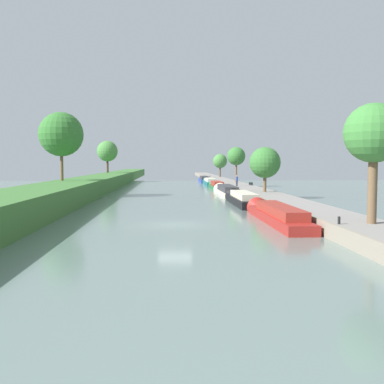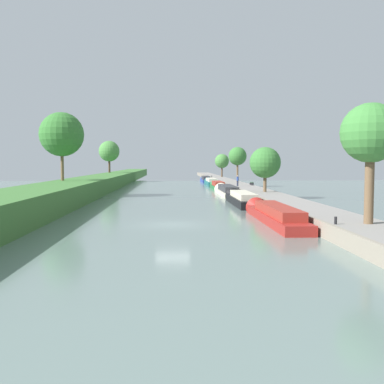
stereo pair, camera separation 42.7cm
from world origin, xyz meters
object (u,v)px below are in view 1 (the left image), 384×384
Objects in this scene: narrowboat_red at (275,214)px; park_bench at (251,183)px; narrowboat_black at (242,199)px; narrowboat_cream at (226,191)px; narrowboat_green at (216,186)px; narrowboat_teal at (210,182)px; mooring_bollard_near at (339,220)px; mooring_bollard_far at (210,176)px; narrowboat_blue at (204,180)px; person_walking at (237,180)px.

park_bench reaches higher than narrowboat_red.
narrowboat_cream is (0.13, 14.61, -0.03)m from narrowboat_black.
narrowboat_teal is at bearing 89.73° from narrowboat_green.
narrowboat_red is 33.00× the size of mooring_bollard_near.
narrowboat_green is 51.24m from mooring_bollard_near.
narrowboat_cream is at bearing -123.06° from park_bench.
park_bench reaches higher than mooring_bollard_near.
narrowboat_black is at bearing -91.93° from mooring_bollard_far.
narrowboat_blue reaches higher than narrowboat_green.
mooring_bollard_far is at bearing 90.00° from mooring_bollard_near.
narrowboat_cream is 1.15× the size of narrowboat_teal.
narrowboat_black is at bearing -97.13° from person_walking.
narrowboat_black is 41.84m from narrowboat_teal.
narrowboat_green is 0.88× the size of narrowboat_teal.
park_bench is at bearing 44.33° from person_walking.
narrowboat_blue is (-0.10, 26.81, 0.04)m from narrowboat_green.
narrowboat_black is 23.10m from mooring_bollard_near.
narrowboat_blue is 33.13m from park_bench.
narrowboat_black is at bearing -90.52° from narrowboat_cream.
person_walking is (2.26, -8.53, 1.26)m from narrowboat_green.
narrowboat_teal is at bearing 89.71° from narrowboat_cream.
narrowboat_black is 60.19m from mooring_bollard_far.
narrowboat_blue is 7.66× the size of park_bench.
narrowboat_red is 1.14× the size of narrowboat_teal.
narrowboat_black is (-0.27, 14.56, 0.02)m from narrowboat_red.
narrowboat_green is at bearing 104.82° from person_walking.
mooring_bollard_far is (1.92, 5.14, 0.58)m from narrowboat_blue.
person_walking is 42.68m from mooring_bollard_near.
park_bench is at bearing 56.94° from narrowboat_cream.
mooring_bollard_near is at bearing -90.58° from person_walking.
narrowboat_black reaches higher than mooring_bollard_far.
narrowboat_red is 1.29× the size of narrowboat_blue.
narrowboat_red is 8.65m from mooring_bollard_near.
narrowboat_blue is (-0.03, 40.40, 0.03)m from narrowboat_cream.
park_bench is at bearing -85.33° from mooring_bollard_far.
mooring_bollard_near is (1.92, -78.01, 0.58)m from narrowboat_blue.
mooring_bollard_far is at bearing 84.52° from narrowboat_teal.
narrowboat_teal reaches higher than narrowboat_cream.
narrowboat_green is 6.90× the size of person_walking.
narrowboat_green is at bearing -93.26° from mooring_bollard_far.
narrowboat_red is 74.73m from mooring_bollard_far.
mooring_bollard_near is (-0.44, -42.68, -0.65)m from person_walking.
person_walking is 3.69× the size of mooring_bollard_near.
narrowboat_blue is at bearing 89.89° from narrowboat_black.
narrowboat_red is at bearing -88.93° from narrowboat_black.
narrowboat_teal reaches higher than mooring_bollard_far.
person_walking is at bearing -135.67° from park_bench.
narrowboat_green is 8.91m from person_walking.
person_walking is (2.33, 5.07, 1.26)m from narrowboat_cream.
narrowboat_red is at bearing -97.50° from park_bench.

